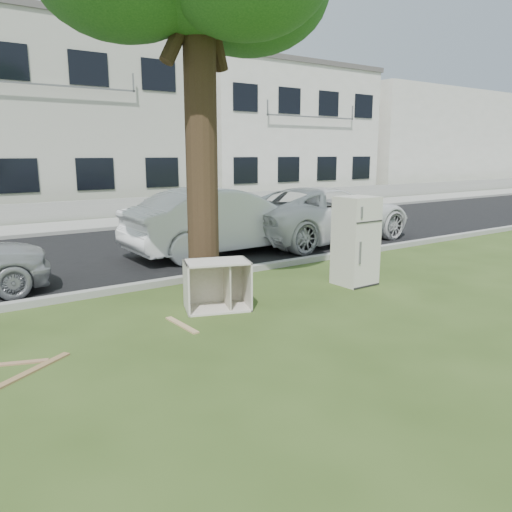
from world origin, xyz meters
TOP-DOWN VIEW (x-y plane):
  - ground at (0.00, 0.00)m, footprint 120.00×120.00m
  - road at (0.00, 6.00)m, footprint 120.00×7.00m
  - kerb_near at (0.00, 2.45)m, footprint 120.00×0.18m
  - kerb_far at (0.00, 9.55)m, footprint 120.00×0.18m
  - sidewalk at (0.00, 11.00)m, footprint 120.00×2.80m
  - low_wall at (0.00, 12.60)m, footprint 120.00×0.15m
  - townhouse_center at (0.00, 17.50)m, footprint 11.22×8.16m
  - townhouse_right at (12.00, 17.50)m, footprint 10.20×8.16m
  - filler_right at (26.00, 18.00)m, footprint 16.00×9.00m
  - fridge at (2.06, 0.55)m, footprint 0.67×0.62m
  - cabinet at (-0.79, 0.68)m, footprint 1.13×0.90m
  - plank_a at (-3.67, -0.14)m, footprint 1.01×0.68m
  - plank_b at (-3.80, 0.22)m, footprint 0.78×0.35m
  - plank_c at (-1.60, 0.29)m, footprint 0.13×0.82m
  - car_center at (1.60, 4.42)m, footprint 4.79×1.70m
  - car_right at (4.77, 4.33)m, footprint 5.48×2.80m

SIDE VIEW (x-z plane):
  - ground at x=0.00m, z-range 0.00..0.00m
  - kerb_near at x=0.00m, z-range -0.06..0.06m
  - kerb_far at x=0.00m, z-range -0.06..0.06m
  - road at x=0.00m, z-range 0.00..0.01m
  - sidewalk at x=0.00m, z-range 0.00..0.01m
  - plank_b at x=-3.80m, z-range 0.00..0.02m
  - plank_c at x=-1.60m, z-range 0.00..0.02m
  - plank_a at x=-3.67m, z-range 0.00..0.02m
  - low_wall at x=0.00m, z-range 0.00..0.70m
  - cabinet at x=-0.79m, z-range 0.00..0.76m
  - car_right at x=4.77m, z-range 0.00..1.48m
  - car_center at x=1.60m, z-range 0.00..1.57m
  - fridge at x=2.06m, z-range 0.00..1.61m
  - filler_right at x=26.00m, z-range 0.00..6.40m
  - townhouse_right at x=12.00m, z-range 0.00..6.84m
  - townhouse_center at x=0.00m, z-range 0.00..7.44m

